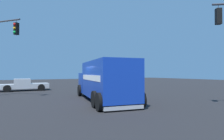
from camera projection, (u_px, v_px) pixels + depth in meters
ground_plane at (102, 102)px, 12.69m from camera, size 100.00×100.00×0.00m
delivery_truck at (104, 81)px, 13.13m from camera, size 8.54×4.15×2.88m
pickup_silver at (24, 84)px, 20.86m from camera, size 2.42×5.28×1.38m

